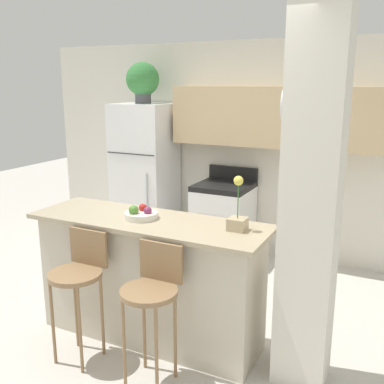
% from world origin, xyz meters
% --- Properties ---
extents(ground_plane, '(14.00, 14.00, 0.00)m').
position_xyz_m(ground_plane, '(0.00, 0.00, 0.00)').
color(ground_plane, beige).
extents(wall_back, '(5.60, 0.38, 2.55)m').
position_xyz_m(wall_back, '(0.15, 2.19, 1.44)').
color(wall_back, silver).
rests_on(wall_back, ground_plane).
extents(pillar_right, '(0.38, 0.32, 2.55)m').
position_xyz_m(pillar_right, '(1.25, 0.01, 1.28)').
color(pillar_right, silver).
rests_on(pillar_right, ground_plane).
extents(counter_bar, '(1.95, 0.63, 1.02)m').
position_xyz_m(counter_bar, '(0.00, 0.00, 0.52)').
color(counter_bar, beige).
rests_on(counter_bar, ground_plane).
extents(refrigerator, '(0.70, 0.64, 1.82)m').
position_xyz_m(refrigerator, '(-1.22, 1.89, 0.91)').
color(refrigerator, white).
rests_on(refrigerator, ground_plane).
extents(stove_range, '(0.63, 0.64, 1.07)m').
position_xyz_m(stove_range, '(-0.13, 1.90, 0.46)').
color(stove_range, white).
rests_on(stove_range, ground_plane).
extents(bar_stool_left, '(0.39, 0.39, 0.99)m').
position_xyz_m(bar_stool_left, '(-0.32, -0.48, 0.67)').
color(bar_stool_left, olive).
rests_on(bar_stool_left, ground_plane).
extents(bar_stool_right, '(0.39, 0.39, 0.99)m').
position_xyz_m(bar_stool_right, '(0.32, -0.48, 0.67)').
color(bar_stool_right, olive).
rests_on(bar_stool_right, ground_plane).
extents(potted_plant_on_fridge, '(0.41, 0.41, 0.49)m').
position_xyz_m(potted_plant_on_fridge, '(-1.22, 1.89, 2.09)').
color(potted_plant_on_fridge, '#4C4C51').
rests_on(potted_plant_on_fridge, refrigerator).
extents(orchid_vase, '(0.13, 0.13, 0.40)m').
position_xyz_m(orchid_vase, '(0.72, 0.06, 1.13)').
color(orchid_vase, tan).
rests_on(orchid_vase, counter_bar).
extents(fruit_bowl, '(0.26, 0.26, 0.12)m').
position_xyz_m(fruit_bowl, '(-0.06, -0.01, 1.06)').
color(fruit_bowl, silver).
rests_on(fruit_bowl, counter_bar).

